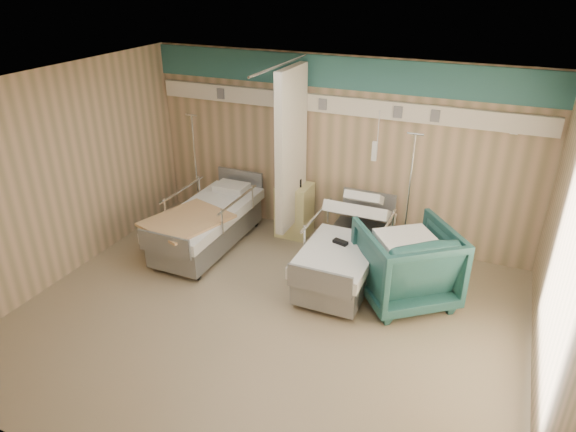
{
  "coord_description": "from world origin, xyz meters",
  "views": [
    {
      "loc": [
        2.28,
        -4.57,
        3.91
      ],
      "look_at": [
        0.04,
        0.6,
        1.15
      ],
      "focal_mm": 32.0,
      "sensor_mm": 36.0,
      "label": 1
    }
  ],
  "objects_px": {
    "bed_left": "(208,228)",
    "iv_stand_left": "(198,198)",
    "bed_right": "(346,257)",
    "bedside_cabinet": "(294,210)",
    "visitor_armchair": "(406,264)",
    "iv_stand_right": "(404,233)"
  },
  "relations": [
    {
      "from": "bed_left",
      "to": "iv_stand_left",
      "type": "relative_size",
      "value": 1.19
    },
    {
      "from": "bed_left",
      "to": "iv_stand_left",
      "type": "height_order",
      "value": "iv_stand_left"
    },
    {
      "from": "bed_right",
      "to": "iv_stand_left",
      "type": "distance_m",
      "value": 2.96
    },
    {
      "from": "bedside_cabinet",
      "to": "bed_right",
      "type": "bearing_deg",
      "value": -38.05
    },
    {
      "from": "visitor_armchair",
      "to": "iv_stand_right",
      "type": "relative_size",
      "value": 0.6
    },
    {
      "from": "bed_right",
      "to": "bedside_cabinet",
      "type": "distance_m",
      "value": 1.46
    },
    {
      "from": "bed_right",
      "to": "iv_stand_right",
      "type": "bearing_deg",
      "value": 55.81
    },
    {
      "from": "bed_left",
      "to": "bedside_cabinet",
      "type": "height_order",
      "value": "bedside_cabinet"
    },
    {
      "from": "iv_stand_right",
      "to": "bed_right",
      "type": "bearing_deg",
      "value": -124.19
    },
    {
      "from": "bedside_cabinet",
      "to": "bed_left",
      "type": "bearing_deg",
      "value": -139.4
    },
    {
      "from": "iv_stand_right",
      "to": "bed_left",
      "type": "bearing_deg",
      "value": -162.42
    },
    {
      "from": "bedside_cabinet",
      "to": "iv_stand_left",
      "type": "xyz_separation_m",
      "value": [
        -1.71,
        -0.13,
        -0.05
      ]
    },
    {
      "from": "iv_stand_left",
      "to": "bed_left",
      "type": "bearing_deg",
      "value": -49.5
    },
    {
      "from": "bed_right",
      "to": "visitor_armchair",
      "type": "xyz_separation_m",
      "value": [
        0.84,
        -0.18,
        0.2
      ]
    },
    {
      "from": "iv_stand_left",
      "to": "bed_right",
      "type": "bearing_deg",
      "value": -15.09
    },
    {
      "from": "iv_stand_right",
      "to": "visitor_armchair",
      "type": "bearing_deg",
      "value": -77.67
    },
    {
      "from": "bed_left",
      "to": "iv_stand_left",
      "type": "distance_m",
      "value": 1.01
    },
    {
      "from": "iv_stand_right",
      "to": "iv_stand_left",
      "type": "distance_m",
      "value": 3.46
    },
    {
      "from": "iv_stand_right",
      "to": "iv_stand_left",
      "type": "relative_size",
      "value": 1.05
    },
    {
      "from": "bed_left",
      "to": "visitor_armchair",
      "type": "xyz_separation_m",
      "value": [
        3.04,
        -0.18,
        0.2
      ]
    },
    {
      "from": "bedside_cabinet",
      "to": "iv_stand_left",
      "type": "bearing_deg",
      "value": -175.66
    },
    {
      "from": "bedside_cabinet",
      "to": "iv_stand_right",
      "type": "bearing_deg",
      "value": -0.37
    }
  ]
}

